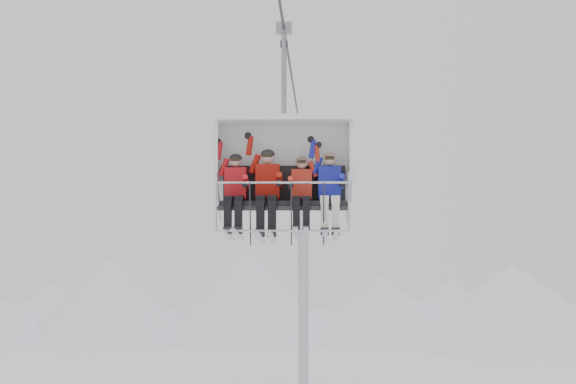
{
  "coord_description": "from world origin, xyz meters",
  "views": [
    {
      "loc": [
        0.57,
        -15.77,
        9.69
      ],
      "look_at": [
        0.0,
        0.0,
        10.25
      ],
      "focal_mm": 45.0,
      "sensor_mm": 36.0,
      "label": 1
    }
  ],
  "objects_px": {
    "skier_center_left": "(267,188)",
    "skier_center_right": "(302,191)",
    "skier_far_right": "(330,189)",
    "lift_tower_right": "(303,292)",
    "chairlift_carrier": "(284,163)",
    "skier_far_left": "(235,190)"
  },
  "relations": [
    {
      "from": "skier_center_left",
      "to": "skier_center_right",
      "type": "bearing_deg",
      "value": -1.51
    },
    {
      "from": "skier_far_right",
      "to": "skier_far_left",
      "type": "bearing_deg",
      "value": -179.9
    },
    {
      "from": "skier_far_left",
      "to": "skier_far_right",
      "type": "xyz_separation_m",
      "value": [
        1.77,
        0.0,
        0.01
      ]
    },
    {
      "from": "skier_far_left",
      "to": "skier_center_left",
      "type": "bearing_deg",
      "value": 0.91
    },
    {
      "from": "skier_center_right",
      "to": "skier_far_right",
      "type": "bearing_deg",
      "value": 1.14
    },
    {
      "from": "lift_tower_right",
      "to": "skier_center_right",
      "type": "distance_m",
      "value": 24.73
    },
    {
      "from": "chairlift_carrier",
      "to": "skier_far_left",
      "type": "relative_size",
      "value": 2.36
    },
    {
      "from": "skier_far_left",
      "to": "skier_far_right",
      "type": "relative_size",
      "value": 1.0
    },
    {
      "from": "chairlift_carrier",
      "to": "skier_center_left",
      "type": "height_order",
      "value": "chairlift_carrier"
    },
    {
      "from": "chairlift_carrier",
      "to": "skier_center_left",
      "type": "xyz_separation_m",
      "value": [
        -0.3,
        -0.3,
        -0.48
      ]
    },
    {
      "from": "lift_tower_right",
      "to": "chairlift_carrier",
      "type": "relative_size",
      "value": 3.38
    },
    {
      "from": "skier_center_left",
      "to": "skier_far_left",
      "type": "bearing_deg",
      "value": -179.09
    },
    {
      "from": "chairlift_carrier",
      "to": "skier_far_right",
      "type": "bearing_deg",
      "value": -19.77
    },
    {
      "from": "skier_center_right",
      "to": "skier_far_right",
      "type": "height_order",
      "value": "skier_far_right"
    },
    {
      "from": "lift_tower_right",
      "to": "skier_far_right",
      "type": "distance_m",
      "value": 24.74
    },
    {
      "from": "chairlift_carrier",
      "to": "skier_center_left",
      "type": "distance_m",
      "value": 0.64
    },
    {
      "from": "lift_tower_right",
      "to": "skier_center_left",
      "type": "xyz_separation_m",
      "value": [
        -0.3,
        -24.31,
        4.47
      ]
    },
    {
      "from": "chairlift_carrier",
      "to": "skier_far_left",
      "type": "height_order",
      "value": "chairlift_carrier"
    },
    {
      "from": "skier_center_right",
      "to": "lift_tower_right",
      "type": "bearing_deg",
      "value": 90.8
    },
    {
      "from": "lift_tower_right",
      "to": "skier_far_left",
      "type": "height_order",
      "value": "lift_tower_right"
    },
    {
      "from": "skier_center_right",
      "to": "skier_far_right",
      "type": "relative_size",
      "value": 1.0
    },
    {
      "from": "skier_far_left",
      "to": "skier_far_right",
      "type": "height_order",
      "value": "skier_far_right"
    }
  ]
}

